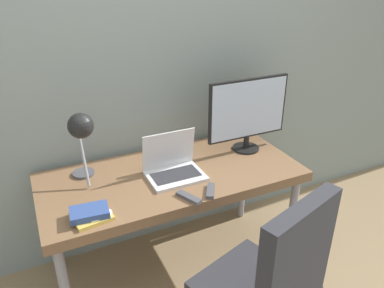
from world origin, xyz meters
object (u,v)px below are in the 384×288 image
Objects in this scene: office_chair at (269,284)px; game_controller at (96,215)px; desk_lamp at (81,132)px; monitor at (248,112)px; book_stack at (90,214)px; laptop at (174,167)px.

office_chair reaches higher than game_controller.
desk_lamp is at bearing 123.54° from office_chair.
book_stack is at bearing -163.76° from monitor.
monitor is 0.54× the size of office_chair.
monitor is at bearing 16.24° from book_stack.
laptop reaches higher than book_stack.
monitor is 2.73× the size of book_stack.
book_stack is (-0.63, 0.60, 0.18)m from office_chair.
laptop is 0.56m from desk_lamp.
office_chair reaches higher than laptop.
book_stack is at bearing -99.34° from desk_lamp.
desk_lamp is 0.43× the size of office_chair.
laptop is 0.57× the size of monitor.
desk_lamp reaches higher than office_chair.
game_controller is at bearing -37.39° from book_stack.
monitor reaches higher than laptop.
desk_lamp is 1.16m from office_chair.
office_chair reaches higher than book_stack.
book_stack is (-1.08, -0.31, -0.24)m from monitor.
desk_lamp is (-1.03, -0.03, 0.07)m from monitor.
office_chair is at bearing -82.23° from laptop.
book_stack is at bearing 142.61° from game_controller.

